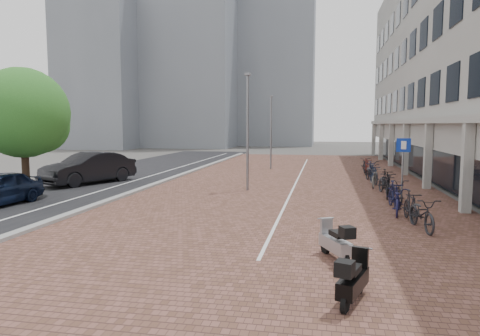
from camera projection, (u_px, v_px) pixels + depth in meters
name	position (u px, v px, depth m)	size (l,w,h in m)	color
ground	(203.00, 228.00, 13.50)	(140.00, 140.00, 0.00)	#474442
plaza_brick	(294.00, 180.00, 24.83)	(14.50, 42.00, 0.04)	brown
street_asphalt	(118.00, 176.00, 26.94)	(8.00, 50.00, 0.03)	black
curb	(177.00, 177.00, 26.18)	(0.35, 42.00, 0.14)	gray
lane_line	(148.00, 177.00, 26.55)	(0.12, 44.00, 0.00)	white
parking_line	(297.00, 180.00, 24.79)	(0.10, 30.00, 0.00)	white
bg_towers	(200.00, 51.00, 62.60)	(33.00, 23.00, 32.00)	gray
car_dark	(89.00, 168.00, 23.53)	(1.83, 5.24, 1.72)	black
scooter_front	(335.00, 241.00, 10.24)	(0.44, 1.39, 0.96)	#9B9BA0
scooter_mid	(353.00, 278.00, 7.75)	(0.44, 1.39, 0.96)	black
parking_sign	(403.00, 159.00, 17.62)	(0.56, 0.15, 2.68)	slate
lamp_near	(248.00, 133.00, 20.75)	(0.12, 0.12, 5.64)	slate
lamp_far	(271.00, 133.00, 30.88)	(0.12, 0.12, 5.27)	gray
street_tree	(27.00, 116.00, 18.75)	(3.93, 3.93, 5.72)	#382619
bike_row	(381.00, 180.00, 21.05)	(1.38, 18.13, 1.05)	black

